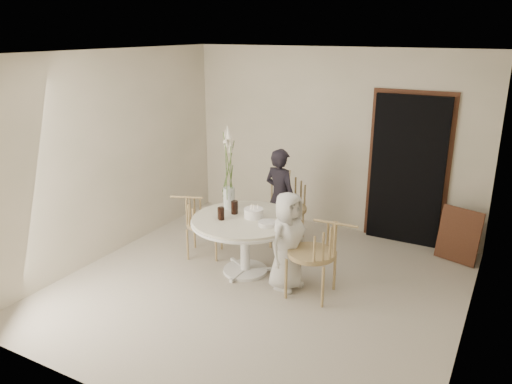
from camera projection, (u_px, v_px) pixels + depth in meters
The scene contains 18 objects.
ground at pixel (260, 286), 5.97m from camera, with size 4.50×4.50×0.00m, color #BAB09F.
room_shell at pixel (261, 155), 5.46m from camera, with size 4.50×4.50×4.50m.
doorway at pixel (407, 171), 6.94m from camera, with size 1.00×0.10×2.10m, color black.
door_trim at pixel (408, 166), 6.96m from camera, with size 1.12×0.03×2.22m, color #562D1D.
table at pixel (245, 227), 6.14m from camera, with size 1.33×1.33×0.73m.
picture_frame at pixel (459, 235), 6.53m from camera, with size 0.54×0.04×0.72m, color #562D1D.
chair_far at pixel (288, 199), 7.15m from camera, with size 0.65×0.68×0.95m.
chair_right at pixel (323, 248), 5.56m from camera, with size 0.59×0.55×0.95m.
chair_left at pixel (196, 217), 6.67m from camera, with size 0.60×0.58×0.83m.
girl at pixel (280, 197), 6.97m from camera, with size 0.51×0.33×1.39m, color black.
boy at pixel (288, 241), 5.78m from camera, with size 0.58×0.38×1.19m, color silver.
birthday_cake at pixel (254, 213), 6.11m from camera, with size 0.24×0.24×0.16m.
cola_tumbler_a at pixel (220, 213), 6.06m from camera, with size 0.07×0.07×0.14m, color black.
cola_tumbler_b at pixel (221, 214), 6.03m from camera, with size 0.07×0.07×0.16m, color black.
cola_tumbler_c at pixel (234, 208), 6.22m from camera, with size 0.08×0.08×0.17m, color black.
cola_tumbler_d at pixel (235, 207), 6.24m from camera, with size 0.08×0.08×0.16m, color black.
plate_stack at pixel (267, 224), 5.86m from camera, with size 0.20×0.20×0.05m, color silver.
flower_vase at pixel (229, 177), 6.31m from camera, with size 0.15×0.15×1.10m.
Camera 1 is at (2.50, -4.69, 2.94)m, focal length 35.00 mm.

